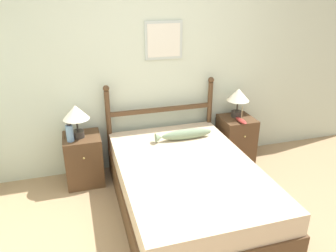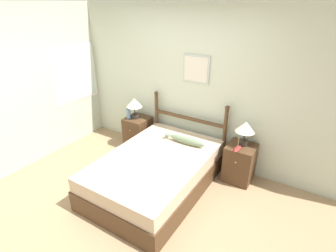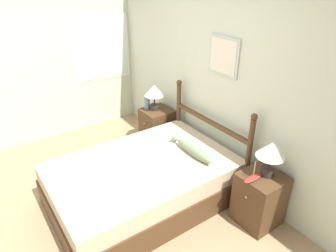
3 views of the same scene
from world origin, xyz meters
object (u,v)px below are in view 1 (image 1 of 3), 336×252
Objects in this scene: nightstand_left at (84,159)px; bottle at (70,132)px; nightstand_right at (236,139)px; table_lamp_right at (238,97)px; bed at (187,187)px; model_boat at (241,120)px; table_lamp_left at (76,114)px; fish_pillow at (184,134)px.

nightstand_left is 2.54× the size of bottle.
bottle is (-2.08, -0.10, 0.40)m from nightstand_right.
nightstand_right is 0.57m from table_lamp_right.
bed is 8.49× the size of model_boat.
bottle is at bearing -176.15° from table_lamp_right.
nightstand_left is at bearing 176.01° from model_boat.
bottle is (-1.10, 0.74, 0.44)m from bed.
bed is 1.40m from bottle.
nightstand_left is 0.57m from table_lamp_left.
nightstand_right is 2.12m from bottle.
model_boat reaches higher than bed.
model_boat is at bearing 36.23° from bed.
fish_pillow is at bearing -11.46° from table_lamp_left.
table_lamp_left is 1.00× the size of table_lamp_right.
table_lamp_right is 0.56× the size of fish_pillow.
table_lamp_right is 1.58× the size of model_boat.
bed is 5.37× the size of table_lamp_left.
bottle is at bearing -177.31° from nightstand_right.
table_lamp_right reaches higher than bottle.
table_lamp_left is 0.56× the size of fish_pillow.
nightstand_left is at bearing 37.38° from table_lamp_left.
table_lamp_right is (1.97, 0.04, 0.57)m from nightstand_left.
table_lamp_right is 2.10m from bottle.
nightstand_right is 2.54× the size of bottle.
nightstand_left is 0.43m from bottle.
table_lamp_left is at bearing 40.90° from bottle.
bottle is at bearing 172.63° from fish_pillow.
model_boat is at bearing 8.93° from fish_pillow.
model_boat reaches higher than nightstand_right.
table_lamp_left is at bearing 168.54° from fish_pillow.
model_boat is at bearing -98.88° from table_lamp_right.
nightstand_left is 1.97m from model_boat.
fish_pillow is at bearing -159.84° from table_lamp_right.
bed is at bearing -138.26° from table_lamp_right.
fish_pillow reaches higher than nightstand_right.
nightstand_right is (0.98, 0.84, 0.04)m from bed.
bed is 3.44× the size of nightstand_left.
table_lamp_left and table_lamp_right have the same top height.
table_lamp_left is at bearing 141.16° from bed.
table_lamp_right reaches higher than nightstand_left.
bed is 1.24m from model_boat.
fish_pillow is (-0.82, -0.26, 0.28)m from nightstand_right.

